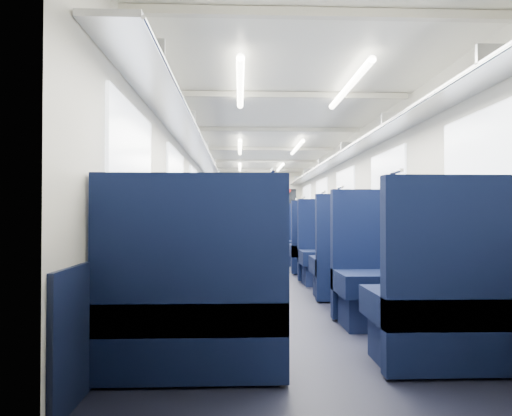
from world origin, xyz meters
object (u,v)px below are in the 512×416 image
(end_door, at_px, (252,214))
(seat_10, at_px, (225,245))
(seat_2, at_px, (207,284))
(seat_17, at_px, (290,237))
(seat_11, at_px, (311,245))
(seat_14, at_px, (228,239))
(seat_5, at_px, (362,266))
(bulkhead, at_px, (257,207))
(seat_6, at_px, (220,257))
(seat_12, at_px, (227,242))
(seat_19, at_px, (287,235))
(seat_13, at_px, (303,242))
(seat_16, at_px, (229,237))
(seat_4, at_px, (215,267))
(seat_15, at_px, (297,239))
(seat_9, at_px, (324,251))
(seat_18, at_px, (230,235))
(seat_0, at_px, (193,313))
(seat_7, at_px, (338,257))
(seat_8, at_px, (223,251))
(seat_3, at_px, (397,281))

(end_door, xyz_separation_m, seat_10, (-0.83, -11.35, -0.62))
(seat_2, relative_size, seat_17, 1.00)
(end_door, bearing_deg, seat_11, -85.82)
(seat_2, xyz_separation_m, seat_14, (0.00, 6.93, 0.00))
(seat_14, bearing_deg, seat_5, -73.83)
(bulkhead, relative_size, seat_6, 2.29)
(seat_12, bearing_deg, seat_19, 63.67)
(seat_13, relative_size, seat_16, 1.00)
(seat_2, height_order, seat_6, same)
(seat_16, bearing_deg, seat_5, -76.46)
(seat_4, relative_size, seat_17, 1.00)
(seat_6, height_order, seat_17, same)
(seat_10, relative_size, seat_15, 1.00)
(seat_9, bearing_deg, seat_6, -146.39)
(seat_6, relative_size, seat_18, 1.00)
(bulkhead, bearing_deg, seat_4, -95.21)
(seat_2, distance_m, seat_14, 6.93)
(end_door, bearing_deg, seat_18, -96.87)
(seat_5, bearing_deg, seat_0, -125.55)
(seat_18, bearing_deg, seat_16, -90.00)
(seat_15, distance_m, seat_19, 2.31)
(end_door, height_order, seat_7, end_door)
(seat_4, distance_m, seat_18, 8.03)
(seat_0, height_order, seat_7, same)
(seat_9, xyz_separation_m, seat_16, (-1.66, 4.64, 0.00))
(seat_8, distance_m, seat_14, 3.41)
(seat_3, bearing_deg, seat_0, -144.24)
(seat_4, relative_size, seat_6, 1.00)
(seat_5, bearing_deg, seat_19, 90.00)
(seat_8, distance_m, seat_13, 2.88)
(seat_9, relative_size, seat_18, 1.00)
(seat_13, distance_m, seat_14, 1.97)
(seat_4, bearing_deg, bulkhead, 84.79)
(bulkhead, relative_size, seat_5, 2.29)
(seat_5, bearing_deg, seat_13, 90.00)
(seat_7, distance_m, seat_14, 4.84)
(seat_4, height_order, seat_14, same)
(bulkhead, distance_m, seat_9, 6.94)
(seat_6, height_order, seat_10, same)
(seat_9, distance_m, seat_19, 5.71)
(bulkhead, xyz_separation_m, seat_12, (-0.83, -4.48, -0.86))
(seat_3, relative_size, seat_19, 1.00)
(seat_11, xyz_separation_m, seat_13, (0.00, 1.12, 0.00))
(seat_8, height_order, seat_19, same)
(seat_7, xyz_separation_m, seat_16, (-1.66, 5.71, 0.00))
(end_door, distance_m, seat_15, 9.29)
(seat_10, bearing_deg, seat_13, 34.09)
(seat_2, bearing_deg, seat_0, -90.00)
(seat_4, relative_size, seat_12, 1.00)
(bulkhead, relative_size, seat_14, 2.29)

